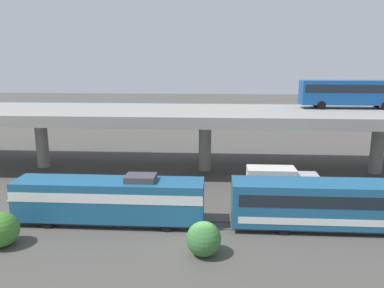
% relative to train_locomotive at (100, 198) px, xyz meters
% --- Properties ---
extents(ground_plane, '(260.00, 260.00, 0.00)m').
position_rel_train_locomotive_xyz_m(ground_plane, '(8.07, -4.00, -2.19)').
color(ground_plane, '#4C4944').
extents(rail_strip_near, '(110.00, 0.12, 0.12)m').
position_rel_train_locomotive_xyz_m(rail_strip_near, '(8.07, -0.70, -2.13)').
color(rail_strip_near, '#59544C').
rests_on(rail_strip_near, ground_plane).
extents(rail_strip_far, '(110.00, 0.12, 0.12)m').
position_rel_train_locomotive_xyz_m(rail_strip_far, '(8.07, 0.70, -2.13)').
color(rail_strip_far, '#59544C').
rests_on(rail_strip_far, ground_plane).
extents(train_locomotive, '(16.39, 3.04, 4.18)m').
position_rel_train_locomotive_xyz_m(train_locomotive, '(0.00, 0.00, 0.00)').
color(train_locomotive, '#1E5984').
rests_on(train_locomotive, ground_plane).
extents(train_coach_lead, '(22.60, 3.04, 3.86)m').
position_rel_train_locomotive_xyz_m(train_coach_lead, '(21.98, -0.00, -0.02)').
color(train_coach_lead, '#1E5984').
rests_on(train_coach_lead, ground_plane).
extents(highway_overpass, '(96.00, 12.85, 7.42)m').
position_rel_train_locomotive_xyz_m(highway_overpass, '(8.07, 16.00, 4.45)').
color(highway_overpass, gray).
rests_on(highway_overpass, ground_plane).
extents(transit_bus_on_overpass, '(12.00, 2.68, 3.40)m').
position_rel_train_locomotive_xyz_m(transit_bus_on_overpass, '(25.70, 18.43, 7.29)').
color(transit_bus_on_overpass, '#14478C').
rests_on(transit_bus_on_overpass, highway_overpass).
extents(service_truck_west, '(6.80, 2.46, 3.04)m').
position_rel_train_locomotive_xyz_m(service_truck_west, '(15.62, 6.73, -0.56)').
color(service_truck_west, '#B7B7BC').
rests_on(service_truck_west, ground_plane).
extents(pier_parking_lot, '(68.23, 12.15, 1.26)m').
position_rel_train_locomotive_xyz_m(pier_parking_lot, '(8.07, 51.00, -1.56)').
color(pier_parking_lot, gray).
rests_on(pier_parking_lot, ground_plane).
extents(parked_car_0, '(4.18, 1.82, 1.50)m').
position_rel_train_locomotive_xyz_m(parked_car_0, '(-11.27, 50.84, -0.16)').
color(parked_car_0, '#515459').
rests_on(parked_car_0, pier_parking_lot).
extents(parked_car_1, '(4.06, 1.93, 1.50)m').
position_rel_train_locomotive_xyz_m(parked_car_1, '(0.56, 53.79, -0.16)').
color(parked_car_1, maroon).
rests_on(parked_car_1, pier_parking_lot).
extents(parked_car_2, '(4.24, 1.86, 1.50)m').
position_rel_train_locomotive_xyz_m(parked_car_2, '(24.39, 51.10, -0.16)').
color(parked_car_2, '#515459').
rests_on(parked_car_2, pier_parking_lot).
extents(parked_car_3, '(4.59, 1.87, 1.50)m').
position_rel_train_locomotive_xyz_m(parked_car_3, '(-18.46, 53.04, -0.15)').
color(parked_car_3, '#0C4C26').
rests_on(parked_car_3, pier_parking_lot).
extents(harbor_water, '(140.00, 36.00, 0.01)m').
position_rel_train_locomotive_xyz_m(harbor_water, '(8.07, 74.00, -2.19)').
color(harbor_water, navy).
rests_on(harbor_water, ground_plane).
extents(shrub_left, '(2.55, 2.55, 2.55)m').
position_rel_train_locomotive_xyz_m(shrub_left, '(-5.96, -4.37, -0.92)').
color(shrub_left, '#3E7B2E').
rests_on(shrub_left, ground_plane).
extents(shrub_right, '(2.41, 2.41, 2.41)m').
position_rel_train_locomotive_xyz_m(shrub_right, '(8.60, -4.74, -0.99)').
color(shrub_right, '#376E34').
rests_on(shrub_right, ground_plane).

